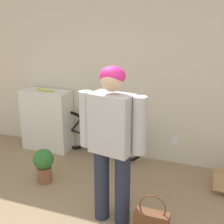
% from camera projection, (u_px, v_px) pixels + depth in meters
% --- Properties ---
extents(wall_back, '(8.00, 0.07, 2.60)m').
position_uv_depth(wall_back, '(142.00, 75.00, 4.57)').
color(wall_back, beige).
rests_on(wall_back, ground_plane).
extents(side_shelf, '(0.79, 0.38, 0.99)m').
position_uv_depth(side_shelf, '(47.00, 120.00, 5.12)').
color(side_shelf, white).
rests_on(side_shelf, ground_plane).
extents(person, '(0.71, 0.32, 1.70)m').
position_uv_depth(person, '(112.00, 136.00, 3.15)').
color(person, '#23283D').
rests_on(person, ground_plane).
extents(bicycle, '(1.62, 0.46, 0.73)m').
position_uv_depth(bicycle, '(97.00, 134.00, 4.90)').
color(bicycle, black).
rests_on(bicycle, ground_plane).
extents(banana, '(0.36, 0.09, 0.03)m').
position_uv_depth(banana, '(46.00, 90.00, 4.94)').
color(banana, '#EAD64C').
rests_on(banana, side_shelf).
extents(handbag, '(0.35, 0.13, 0.47)m').
position_uv_depth(handbag, '(152.00, 222.00, 3.16)').
color(handbag, brown).
rests_on(handbag, ground_plane).
extents(potted_plant, '(0.27, 0.27, 0.47)m').
position_uv_depth(potted_plant, '(44.00, 164.00, 4.13)').
color(potted_plant, brown).
rests_on(potted_plant, ground_plane).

